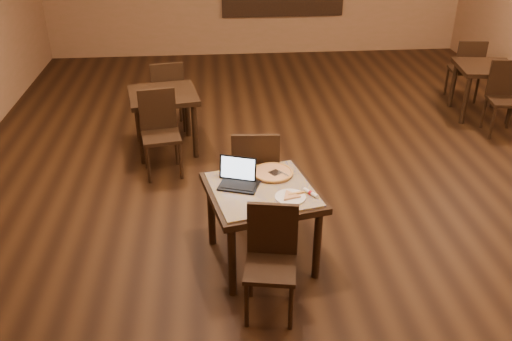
{
  "coord_description": "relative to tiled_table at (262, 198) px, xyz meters",
  "views": [
    {
      "loc": [
        -0.93,
        -5.6,
        3.15
      ],
      "look_at": [
        -0.57,
        -1.41,
        0.85
      ],
      "focal_mm": 38.0,
      "sensor_mm": 36.0,
      "label": 1
    }
  ],
  "objects": [
    {
      "name": "pizza_slice",
      "position": [
        0.22,
        -0.18,
        0.13
      ],
      "size": [
        0.22,
        0.22,
        0.02
      ],
      "primitive_type": null,
      "rotation": [
        0.0,
        0.0,
        0.27
      ],
      "color": "beige",
      "rests_on": "plate"
    },
    {
      "name": "other_table_b",
      "position": [
        -1.01,
        2.41,
        -0.02
      ],
      "size": [
        0.95,
        0.95,
        0.77
      ],
      "rotation": [
        0.0,
        0.0,
        0.17
      ],
      "color": "black",
      "rests_on": "ground"
    },
    {
      "name": "plate",
      "position": [
        0.22,
        -0.18,
        0.11
      ],
      "size": [
        0.26,
        0.26,
        0.01
      ],
      "primitive_type": "cylinder",
      "color": "white",
      "rests_on": "tiled_table"
    },
    {
      "name": "napkin_roll",
      "position": [
        0.4,
        -0.14,
        0.12
      ],
      "size": [
        0.12,
        0.15,
        0.04
      ],
      "rotation": [
        0.0,
        0.0,
        0.62
      ],
      "color": "white",
      "rests_on": "tiled_table"
    },
    {
      "name": "spatula",
      "position": [
        0.14,
        0.22,
        0.13
      ],
      "size": [
        0.21,
        0.25,
        0.01
      ],
      "primitive_type": "cube",
      "rotation": [
        0.0,
        0.0,
        0.59
      ],
      "color": "silver",
      "rests_on": "pizza_whole"
    },
    {
      "name": "pizza_whole",
      "position": [
        0.12,
        0.24,
        0.12
      ],
      "size": [
        0.37,
        0.37,
        0.03
      ],
      "color": "beige",
      "rests_on": "pizza_pan"
    },
    {
      "name": "other_table_a_chair_near",
      "position": [
        3.54,
        2.58,
        -0.11
      ],
      "size": [
        0.48,
        0.48,
        0.98
      ],
      "rotation": [
        0.0,
        0.0,
        -0.13
      ],
      "color": "black",
      "rests_on": "ground"
    },
    {
      "name": "chair_main_near",
      "position": [
        0.01,
        -0.62,
        -0.14
      ],
      "size": [
        0.47,
        0.47,
        0.93
      ],
      "rotation": [
        0.0,
        0.0,
        -0.18
      ],
      "color": "black",
      "rests_on": "ground"
    },
    {
      "name": "other_table_b_chair_far",
      "position": [
        -0.99,
        2.99,
        -0.1
      ],
      "size": [
        0.5,
        0.5,
        1.0
      ],
      "rotation": [
        0.0,
        0.0,
        3.31
      ],
      "color": "black",
      "rests_on": "ground"
    },
    {
      "name": "tiled_table",
      "position": [
        0.0,
        0.0,
        0.0
      ],
      "size": [
        1.09,
        1.09,
        0.76
      ],
      "rotation": [
        0.0,
        0.0,
        0.21
      ],
      "color": "black",
      "rests_on": "ground"
    },
    {
      "name": "ground",
      "position": [
        0.53,
        1.58,
        -0.66
      ],
      "size": [
        10.0,
        10.0,
        0.0
      ],
      "primitive_type": "plane",
      "color": "black",
      "rests_on": "ground"
    },
    {
      "name": "other_table_a_chair_far",
      "position": [
        3.52,
        3.72,
        -0.11
      ],
      "size": [
        0.48,
        0.48,
        0.98
      ],
      "rotation": [
        0.0,
        0.0,
        3.01
      ],
      "color": "black",
      "rests_on": "ground"
    },
    {
      "name": "pizza_pan",
      "position": [
        0.12,
        0.24,
        0.11
      ],
      "size": [
        0.34,
        0.34,
        0.01
      ],
      "primitive_type": "cylinder",
      "color": "silver",
      "rests_on": "tiled_table"
    },
    {
      "name": "laptop",
      "position": [
        -0.2,
        0.1,
        0.16
      ],
      "size": [
        0.39,
        0.36,
        0.23
      ],
      "rotation": [
        0.0,
        0.0,
        -0.33
      ],
      "color": "black",
      "rests_on": "tiled_table"
    },
    {
      "name": "chair_main_far",
      "position": [
        -0.01,
        0.61,
        -0.07
      ],
      "size": [
        0.48,
        0.48,
        1.05
      ],
      "rotation": [
        0.0,
        0.0,
        3.07
      ],
      "color": "black",
      "rests_on": "ground"
    },
    {
      "name": "other_table_a",
      "position": [
        3.53,
        3.15,
        -0.03
      ],
      "size": [
        0.91,
        0.91,
        0.76
      ],
      "rotation": [
        0.0,
        0.0,
        -0.13
      ],
      "color": "black",
      "rests_on": "ground"
    },
    {
      "name": "other_table_b_chair_near",
      "position": [
        -1.02,
        1.83,
        -0.1
      ],
      "size": [
        0.5,
        0.5,
        1.0
      ],
      "rotation": [
        0.0,
        0.0,
        0.17
      ],
      "color": "black",
      "rests_on": "ground"
    }
  ]
}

